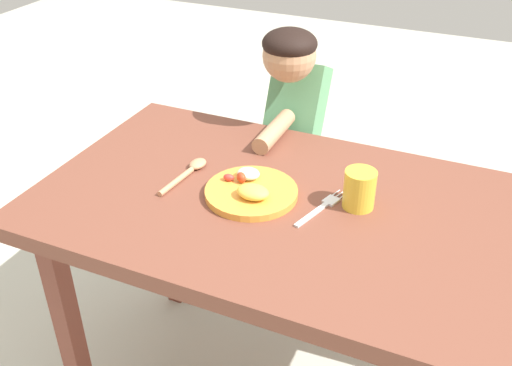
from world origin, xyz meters
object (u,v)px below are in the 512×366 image
(fork, at_px, (322,208))
(spoon, at_px, (189,171))
(plate, at_px, (251,191))
(person, at_px, (294,159))
(drinking_cup, at_px, (359,189))

(fork, bearing_deg, spoon, 105.09)
(spoon, bearing_deg, plate, -93.16)
(person, bearing_deg, drinking_cup, 126.56)
(fork, relative_size, drinking_cup, 1.97)
(fork, distance_m, person, 0.56)
(plate, xyz_separation_m, drinking_cup, (0.26, 0.06, 0.03))
(fork, bearing_deg, plate, 112.47)
(spoon, bearing_deg, fork, -86.34)
(spoon, xyz_separation_m, drinking_cup, (0.45, 0.03, 0.04))
(fork, xyz_separation_m, drinking_cup, (0.08, 0.05, 0.05))
(spoon, distance_m, person, 0.51)
(drinking_cup, relative_size, person, 0.09)
(plate, relative_size, person, 0.22)
(fork, xyz_separation_m, spoon, (-0.37, 0.01, 0.01))
(person, bearing_deg, plate, 97.15)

